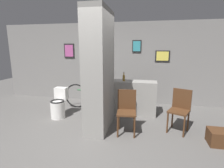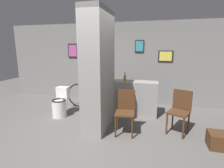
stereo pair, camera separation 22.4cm
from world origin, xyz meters
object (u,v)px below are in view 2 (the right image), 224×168
Objects in this scene: toilet at (60,104)px; bottle_tall at (125,78)px; chair_by_doorway at (180,109)px; bicycle at (93,96)px; chair_near_pillar at (125,110)px.

bottle_tall is at bearing 19.83° from toilet.
bicycle is at bearing -178.85° from chair_by_doorway.
chair_by_doorway is (2.98, -0.19, 0.19)m from toilet.
chair_by_doorway is at bearing -30.08° from bottle_tall.
bicycle is 1.19m from bottle_tall.
bottle_tall is at bearing -11.80° from bicycle.
chair_near_pillar is 1.21m from bottle_tall.
chair_near_pillar is at bearing -46.87° from bicycle.
chair_near_pillar is 3.79× the size of bottle_tall.
chair_near_pillar is 1.77m from bicycle.
chair_near_pillar is at bearing -14.87° from toilet.
bicycle is at bearing 50.95° from toilet.
bicycle is at bearing 168.20° from bottle_tall.
chair_by_doorway reaches higher than bicycle.
toilet is 2.99m from chair_by_doorway.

